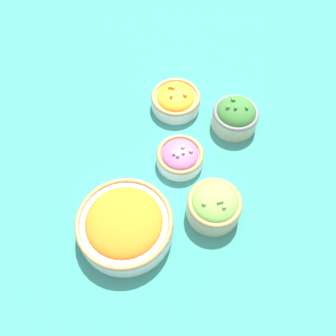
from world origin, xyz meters
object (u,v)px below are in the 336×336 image
object	(u,v)px
bowl_carrots	(125,224)
bowl_squash	(176,99)
bowl_lettuce	(214,205)
bowl_red_onion	(180,156)
bowl_broccoli	(235,115)

from	to	relation	value
bowl_carrots	bowl_squash	size ratio (longest dim) A/B	1.61
bowl_lettuce	bowl_red_onion	size ratio (longest dim) A/B	1.05
bowl_squash	bowl_lettuce	distance (m)	0.33
bowl_lettuce	bowl_broccoli	bearing A→B (deg)	11.28
bowl_carrots	bowl_squash	distance (m)	0.38
bowl_squash	bowl_red_onion	distance (m)	0.18
bowl_squash	bowl_red_onion	bearing A→B (deg)	-150.39
bowl_lettuce	bowl_red_onion	bearing A→B (deg)	55.04
bowl_carrots	bowl_red_onion	distance (m)	0.22
bowl_squash	bowl_carrots	bearing A→B (deg)	-170.75
bowl_lettuce	bowl_red_onion	world-z (taller)	bowl_lettuce
bowl_carrots	bowl_red_onion	world-z (taller)	bowl_carrots
bowl_carrots	bowl_lettuce	world-z (taller)	bowl_lettuce
bowl_lettuce	bowl_broccoli	xyz separation A→B (m)	(0.26, 0.05, -0.00)
bowl_carrots	bowl_broccoli	bearing A→B (deg)	-15.03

